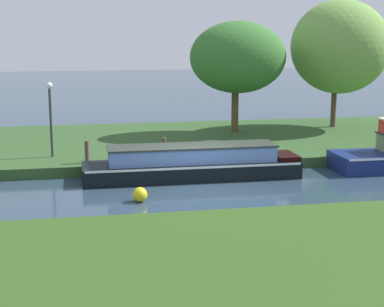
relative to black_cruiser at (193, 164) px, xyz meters
The scene contains 10 objects.
ground_plane 1.31m from the black_cruiser, 88.30° to the right, with size 120.00×120.00×0.00m, color #2A3E4F.
riverbank_far 5.81m from the black_cruiser, 89.65° to the left, with size 72.00×10.00×0.40m, color #2F5025.
riverbank_near 10.21m from the black_cruiser, 89.80° to the right, with size 72.00×10.00×0.40m, color #2F501B.
black_cruiser is the anchor object (origin of this frame).
willow_tree_left 8.30m from the black_cruiser, 63.43° to the left, with size 4.48×3.51×5.19m.
willow_tree_centre 11.95m from the black_cruiser, 40.53° to the left, with size 4.73×4.75×6.22m.
lamp_post 5.94m from the black_cruiser, 150.60° to the left, with size 0.24×0.24×2.85m.
mooring_post_near 1.66m from the black_cruiser, 120.56° to the left, with size 0.16×0.16×0.85m, color #4B3F2D.
mooring_post_far 3.94m from the black_cruiser, 159.07° to the left, with size 0.15×0.15×0.82m, color #503C32.
channel_buoy 3.45m from the black_cruiser, 128.85° to the right, with size 0.46×0.46×0.46m, color yellow.
Camera 1 is at (-3.96, -19.64, 5.21)m, focal length 57.43 mm.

